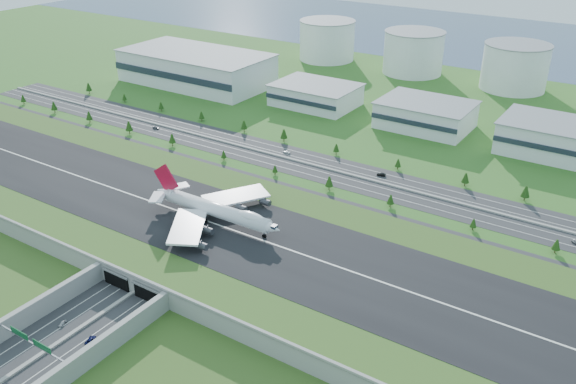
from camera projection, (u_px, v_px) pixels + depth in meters
The scene contains 20 objects.
ground at pixel (214, 239), 277.91m from camera, with size 1200.00×1200.00×0.00m, color #325D1D.
airfield_deck at pixel (213, 231), 276.00m from camera, with size 520.00×100.00×9.20m.
underpass_road at pixel (22, 359), 202.05m from camera, with size 38.80×120.40×8.00m.
sign_gantry_near at pixel (31, 343), 203.74m from camera, with size 38.70×0.70×9.80m.
north_expressway at pixel (320, 167), 348.89m from camera, with size 560.00×36.00×0.12m, color #28282B.
tree_row at pixel (325, 160), 345.84m from camera, with size 505.79×48.71×8.50m.
hangar_west at pixel (196, 68), 494.02m from camera, with size 120.00×60.00×25.00m, color silver.
hangar_mid_a at pixel (316, 95), 446.02m from camera, with size 58.00×42.00×15.00m, color silver.
hangar_mid_b at pixel (426, 115), 403.86m from camera, with size 58.00×42.00×17.00m, color silver.
hangar_mid_c at pixel (552, 138), 364.16m from camera, with size 58.00×42.00×19.00m, color silver.
fuel_tank_a at pixel (327, 40), 560.69m from camera, with size 50.00×50.00×35.00m, color white.
fuel_tank_b at pixel (413, 53), 518.98m from camera, with size 50.00×50.00×35.00m, color white.
fuel_tank_c at pixel (515, 67), 477.27m from camera, with size 50.00×50.00×35.00m, color white.
bay_water at pixel (507, 41), 636.71m from camera, with size 1200.00×260.00×0.06m, color #394E6D.
boeing_747 at pixel (215, 209), 273.29m from camera, with size 70.72×66.87×21.87m.
car_0 at pixel (62, 323), 222.95m from camera, with size 1.59×3.96×1.35m, color #A7A7AC.
car_2 at pixel (91, 340), 214.54m from camera, with size 2.37×5.14×1.43m, color #0B103B.
car_4 at pixel (156, 128), 404.13m from camera, with size 1.90×4.72×1.61m, color slate.
car_5 at pixel (381, 174), 338.02m from camera, with size 1.71×4.91×1.62m, color black.
car_7 at pixel (286, 152), 367.01m from camera, with size 2.04×5.03×1.46m, color white.
Camera 1 is at (159.39, -181.18, 143.54)m, focal length 38.00 mm.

